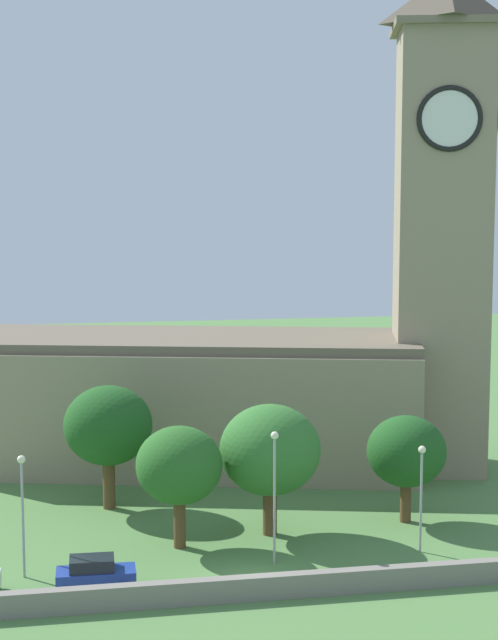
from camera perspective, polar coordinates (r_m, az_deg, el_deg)
ground_plane at (r=70.31m, az=-2.23°, el=-9.91°), size 200.00×200.00×0.00m
church at (r=77.51m, az=0.65°, el=-1.80°), size 39.96×20.64×36.01m
quay_barrier at (r=54.03m, az=0.55°, el=-14.49°), size 48.53×0.70×1.22m
car_blue at (r=55.50m, az=-8.46°, el=-13.65°), size 4.12×2.15×1.80m
streetlamp_west_mid at (r=56.91m, az=-12.36°, el=-9.41°), size 0.44×0.44×6.67m
streetlamp_central at (r=57.57m, az=1.41°, el=-8.60°), size 0.44×0.44×7.46m
streetlamp_east_mid at (r=60.33m, az=9.46°, el=-8.68°), size 0.44×0.44×6.21m
tree_by_tower at (r=67.95m, az=-7.75°, el=-5.79°), size 5.74×5.74×8.10m
tree_riverside_west at (r=60.25m, az=-3.86°, el=-8.00°), size 5.01×5.01×7.14m
tree_churchyard at (r=65.54m, az=8.65°, el=-7.17°), size 4.93×4.93×6.74m
tree_riverside_east at (r=62.30m, az=1.16°, el=-7.17°), size 6.05×6.05×7.94m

